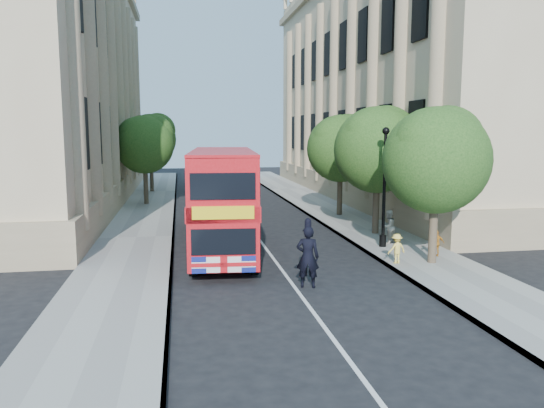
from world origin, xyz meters
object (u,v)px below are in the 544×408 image
box_van (207,204)px  lamp_post (384,192)px  police_constable (308,257)px  woman_pedestrian (388,227)px  double_decker_bus (223,199)px

box_van → lamp_post: bearing=-39.6°
police_constable → woman_pedestrian: 7.57m
police_constable → double_decker_bus: bearing=-49.3°
lamp_post → double_decker_bus: (-6.92, 0.21, -0.16)m
lamp_post → box_van: lamp_post is taller
lamp_post → police_constable: size_ratio=2.52×
woman_pedestrian → lamp_post: bearing=22.7°
police_constable → box_van: bearing=-59.4°
lamp_post → police_constable: bearing=-132.5°
woman_pedestrian → police_constable: bearing=19.5°
lamp_post → woman_pedestrian: (0.49, 0.61, -1.64)m
double_decker_bus → box_van: (-0.40, 5.67, -1.00)m
box_van → woman_pedestrian: 9.43m
lamp_post → woman_pedestrian: size_ratio=3.42×
double_decker_bus → police_constable: double_decker_bus is taller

